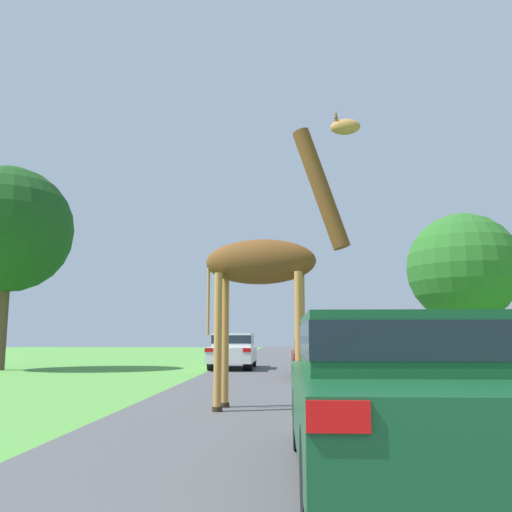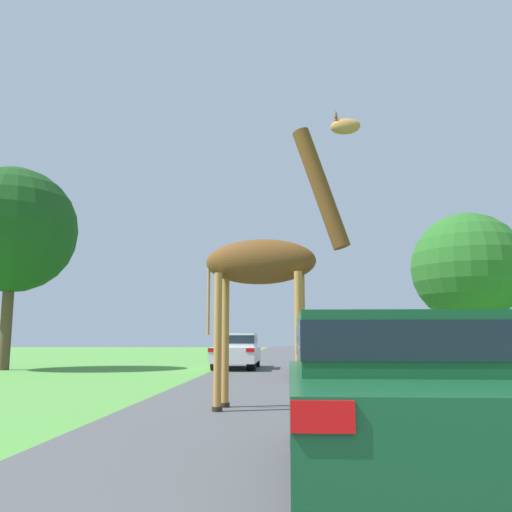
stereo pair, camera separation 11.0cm
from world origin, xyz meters
name	(u,v)px [view 1 (the left image)]	position (x,y,z in m)	size (l,w,h in m)	color
road	(297,362)	(0.00, 30.00, 0.00)	(7.43, 120.00, 0.00)	#4C4C4F
giraffe_near_road	(271,258)	(-1.02, 9.32, 2.73)	(2.96, 0.94, 5.50)	#B77F3D
car_lead_maroon	(395,390)	(0.20, 4.54, 0.79)	(1.81, 4.54, 1.47)	#144C28
car_queue_right	(362,351)	(2.63, 23.47, 0.74)	(1.95, 4.73, 1.37)	navy
car_queue_left	(320,356)	(0.45, 17.92, 0.70)	(1.87, 4.67, 1.29)	#561914
car_far_ahead	(233,350)	(-2.91, 22.70, 0.79)	(1.79, 4.73, 1.48)	silver
tree_left_edge	(463,268)	(7.96, 25.89, 4.63)	(5.32, 5.32, 7.31)	brown
tree_centre_back	(8,230)	(-12.28, 21.16, 5.78)	(5.29, 5.29, 8.45)	brown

